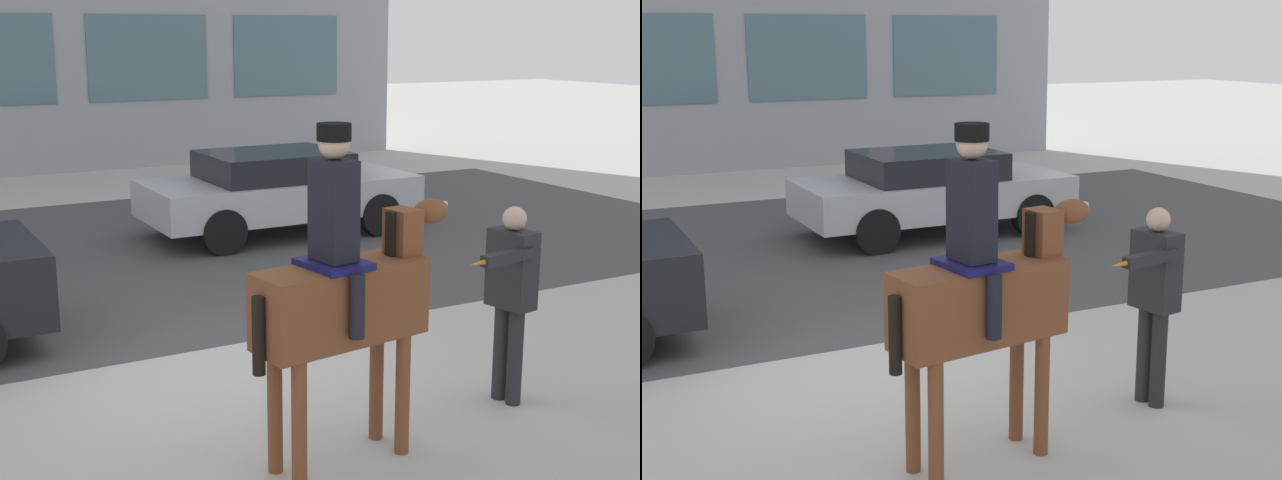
% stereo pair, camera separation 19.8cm
% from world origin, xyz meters
% --- Properties ---
extents(ground_plane, '(80.00, 80.00, 0.00)m').
position_xyz_m(ground_plane, '(0.00, 0.00, 0.00)').
color(ground_plane, '#B2AFA8').
extents(road_surface, '(20.25, 8.50, 0.01)m').
position_xyz_m(road_surface, '(0.00, 4.75, 0.00)').
color(road_surface, '#444447').
rests_on(road_surface, ground_plane).
extents(mounted_horse_lead, '(1.74, 0.65, 2.52)m').
position_xyz_m(mounted_horse_lead, '(0.13, -2.24, 1.31)').
color(mounted_horse_lead, brown).
rests_on(mounted_horse_lead, ground_plane).
extents(pedestrian_bystander, '(0.82, 0.53, 1.72)m').
position_xyz_m(pedestrian_bystander, '(1.90, -1.96, 1.01)').
color(pedestrian_bystander, '#232328').
rests_on(pedestrian_bystander, ground_plane).
extents(street_car_far_lane, '(4.23, 1.96, 1.31)m').
position_xyz_m(street_car_far_lane, '(3.05, 4.94, 0.71)').
color(street_car_far_lane, '#B7B7BC').
rests_on(street_car_far_lane, ground_plane).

